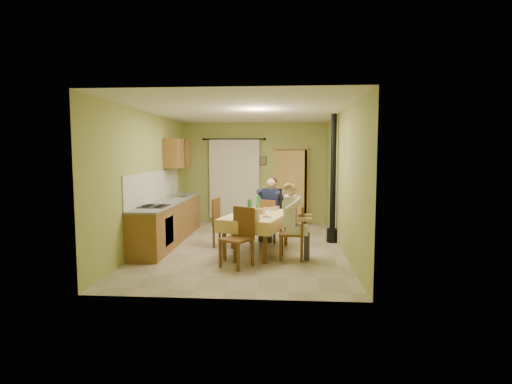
# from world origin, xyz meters

# --- Properties ---
(floor) EXTENTS (4.00, 6.00, 0.01)m
(floor) POSITION_xyz_m (0.00, 0.00, 0.00)
(floor) COLOR tan
(floor) RESTS_ON ground
(room_shell) EXTENTS (4.04, 6.04, 2.82)m
(room_shell) POSITION_xyz_m (0.00, 0.00, 1.82)
(room_shell) COLOR #9DA655
(room_shell) RESTS_ON ground
(kitchen_run) EXTENTS (0.64, 3.64, 1.56)m
(kitchen_run) POSITION_xyz_m (-1.71, 0.40, 0.48)
(kitchen_run) COLOR brown
(kitchen_run) RESTS_ON ground
(upper_cabinets) EXTENTS (0.35, 1.40, 0.70)m
(upper_cabinets) POSITION_xyz_m (-1.82, 1.70, 1.95)
(upper_cabinets) COLOR brown
(upper_cabinets) RESTS_ON room_shell
(curtain) EXTENTS (1.70, 0.07, 2.22)m
(curtain) POSITION_xyz_m (-0.55, 2.90, 1.26)
(curtain) COLOR black
(curtain) RESTS_ON ground
(doorway) EXTENTS (0.96, 0.39, 2.15)m
(doorway) POSITION_xyz_m (1.03, 2.89, 1.05)
(doorway) COLOR black
(doorway) RESTS_ON ground
(dining_table) EXTENTS (1.47, 1.97, 0.76)m
(dining_table) POSITION_xyz_m (0.31, -0.41, 0.38)
(dining_table) COLOR #EAC57A
(dining_table) RESTS_ON ground
(tableware) EXTENTS (0.66, 1.65, 0.33)m
(tableware) POSITION_xyz_m (0.30, -0.52, 0.83)
(tableware) COLOR white
(tableware) RESTS_ON dining_table
(chair_far) EXTENTS (0.51, 0.51, 0.94)m
(chair_far) POSITION_xyz_m (0.54, 0.59, 0.29)
(chair_far) COLOR brown
(chair_far) RESTS_ON ground
(chair_near) EXTENTS (0.63, 0.63, 1.02)m
(chair_near) POSITION_xyz_m (0.03, -1.45, 0.29)
(chair_near) COLOR brown
(chair_near) RESTS_ON ground
(chair_right) EXTENTS (0.47, 0.47, 1.00)m
(chair_right) POSITION_xyz_m (0.99, -0.92, 0.29)
(chair_right) COLOR brown
(chair_right) RESTS_ON ground
(chair_left) EXTENTS (0.52, 0.52, 1.02)m
(chair_left) POSITION_xyz_m (-0.40, 0.04, 0.29)
(chair_left) COLOR brown
(chair_left) RESTS_ON ground
(man_far) EXTENTS (0.65, 0.60, 1.39)m
(man_far) POSITION_xyz_m (0.55, 0.60, 0.88)
(man_far) COLOR #141938
(man_far) RESTS_ON chair_far
(man_right) EXTENTS (0.49, 0.60, 1.39)m
(man_right) POSITION_xyz_m (0.98, -0.92, 0.88)
(man_right) COLOR white
(man_right) RESTS_ON chair_right
(stove_flue) EXTENTS (0.24, 0.24, 2.80)m
(stove_flue) POSITION_xyz_m (1.90, 0.60, 1.02)
(stove_flue) COLOR black
(stove_flue) RESTS_ON ground
(picture_back) EXTENTS (0.19, 0.03, 0.23)m
(picture_back) POSITION_xyz_m (0.25, 2.97, 1.75)
(picture_back) COLOR black
(picture_back) RESTS_ON room_shell
(picture_right) EXTENTS (0.03, 0.31, 0.21)m
(picture_right) POSITION_xyz_m (1.97, 1.20, 1.85)
(picture_right) COLOR brown
(picture_right) RESTS_ON room_shell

